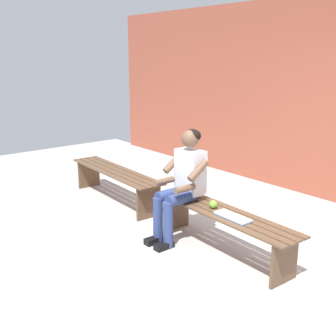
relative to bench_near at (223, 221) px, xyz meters
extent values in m
cube|color=#B2B2AD|center=(1.06, 1.00, -0.37)|extent=(10.00, 7.00, 0.04)
cube|color=#9E4C38|center=(0.50, -2.52, 1.09)|extent=(9.50, 0.24, 2.88)
cube|color=brown|center=(-0.01, -0.16, 0.10)|extent=(1.84, 0.16, 0.02)
cube|color=brown|center=(0.00, -0.05, 0.10)|extent=(1.84, 0.16, 0.02)
cube|color=brown|center=(0.00, 0.05, 0.10)|extent=(1.84, 0.16, 0.02)
cube|color=brown|center=(0.01, 0.16, 0.10)|extent=(1.84, 0.16, 0.02)
cube|color=brown|center=(-0.80, 0.03, -0.13)|extent=(0.04, 0.36, 0.44)
cube|color=brown|center=(0.80, -0.03, -0.13)|extent=(0.04, 0.36, 0.44)
cube|color=brown|center=(2.12, -0.16, 0.10)|extent=(1.93, 0.16, 0.02)
cube|color=brown|center=(2.12, -0.05, 0.10)|extent=(1.93, 0.16, 0.02)
cube|color=brown|center=(2.13, 0.05, 0.10)|extent=(1.93, 0.16, 0.02)
cube|color=brown|center=(2.13, 0.16, 0.10)|extent=(1.93, 0.16, 0.02)
cube|color=brown|center=(1.28, 0.03, -0.13)|extent=(0.04, 0.36, 0.44)
cube|color=brown|center=(2.97, -0.03, -0.13)|extent=(0.04, 0.36, 0.44)
cube|color=silver|center=(0.55, -0.02, 0.43)|extent=(0.34, 0.20, 0.50)
sphere|color=brown|center=(0.55, -0.01, 0.81)|extent=(0.20, 0.20, 0.20)
ellipsoid|color=black|center=(0.55, -0.04, 0.84)|extent=(0.20, 0.19, 0.15)
cylinder|color=navy|center=(0.46, 0.18, 0.18)|extent=(0.13, 0.40, 0.13)
cylinder|color=navy|center=(0.64, 0.18, 0.18)|extent=(0.13, 0.40, 0.13)
cylinder|color=navy|center=(0.46, 0.38, -0.09)|extent=(0.11, 0.11, 0.53)
cube|color=black|center=(0.46, 0.44, -0.32)|extent=(0.10, 0.22, 0.07)
cylinder|color=navy|center=(0.64, 0.38, -0.09)|extent=(0.11, 0.11, 0.53)
cube|color=black|center=(0.64, 0.44, -0.32)|extent=(0.10, 0.22, 0.07)
cylinder|color=brown|center=(0.34, 0.06, 0.50)|extent=(0.08, 0.28, 0.23)
cylinder|color=brown|center=(0.37, 0.22, 0.32)|extent=(0.07, 0.26, 0.07)
cylinder|color=brown|center=(0.76, 0.06, 0.50)|extent=(0.08, 0.28, 0.23)
cylinder|color=brown|center=(0.73, 0.22, 0.32)|extent=(0.07, 0.26, 0.07)
sphere|color=#72B738|center=(0.15, 0.01, 0.15)|extent=(0.09, 0.09, 0.09)
cube|color=white|center=(-0.27, 0.05, 0.12)|extent=(0.21, 0.16, 0.02)
cube|color=white|center=(-0.07, 0.05, 0.12)|extent=(0.21, 0.16, 0.02)
cube|color=#1E478C|center=(-0.17, 0.05, 0.11)|extent=(0.42, 0.17, 0.01)
camera|label=1|loc=(-2.81, 3.07, 1.71)|focal=44.69mm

